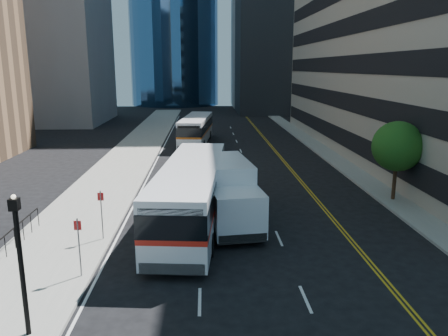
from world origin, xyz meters
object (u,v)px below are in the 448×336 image
object	(u,v)px
bus_front	(192,193)
street_tree	(398,146)
lamp_post	(21,260)
bus_rear	(196,129)
box_truck	(229,192)

from	to	relation	value
bus_front	street_tree	bearing A→B (deg)	22.03
street_tree	lamp_post	xyz separation A→B (m)	(-18.00, -14.00, -0.92)
bus_rear	lamp_post	bearing A→B (deg)	-91.02
street_tree	bus_front	distance (m)	13.68
bus_rear	bus_front	bearing A→B (deg)	-83.14
box_truck	street_tree	bearing A→B (deg)	11.11
lamp_post	box_truck	bearing A→B (deg)	55.71
lamp_post	bus_rear	world-z (taller)	lamp_post
bus_front	bus_rear	size ratio (longest dim) A/B	1.12
bus_rear	box_truck	xyz separation A→B (m)	(2.25, -26.45, 0.15)
street_tree	lamp_post	distance (m)	22.82
street_tree	bus_rear	xyz separation A→B (m)	(-13.21, 22.77, -1.97)
bus_front	box_truck	size ratio (longest dim) A/B	1.82
box_truck	bus_front	bearing A→B (deg)	178.25
bus_rear	box_truck	distance (m)	26.54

